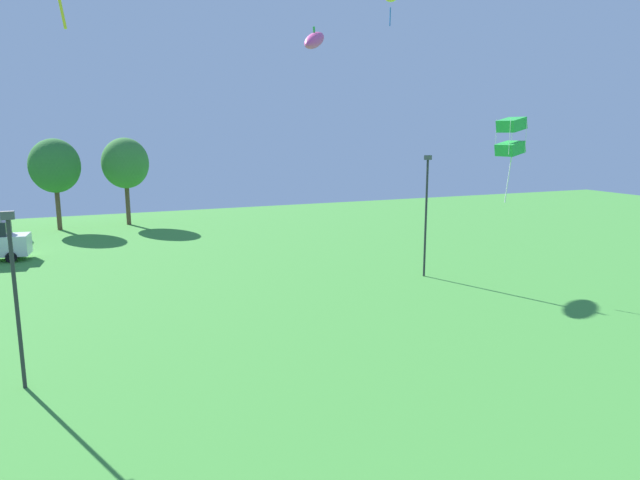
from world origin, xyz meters
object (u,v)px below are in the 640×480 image
light_post_1 (426,209)px  treeline_tree_3 (125,163)px  kite_flying_9 (511,137)px  treeline_tree_2 (55,166)px  light_post_0 (15,289)px  kite_flying_2 (314,40)px

light_post_1 → treeline_tree_3: (-13.32, 24.58, 1.47)m
kite_flying_9 → treeline_tree_2: kite_flying_9 is taller
kite_flying_9 → light_post_0: bearing=-169.9°
kite_flying_9 → treeline_tree_2: size_ratio=0.58×
light_post_1 → treeline_tree_2: (-18.63, 23.93, 1.42)m
kite_flying_9 → light_post_1: 5.60m
treeline_tree_3 → kite_flying_2: bearing=-57.8°
treeline_tree_2 → treeline_tree_3: size_ratio=1.00×
kite_flying_2 → kite_flying_9: kite_flying_2 is taller
kite_flying_9 → light_post_0: 22.18m
kite_flying_9 → treeline_tree_3: (-15.90, 27.78, -2.33)m
kite_flying_9 → light_post_0: size_ratio=0.76×
treeline_tree_3 → treeline_tree_2: bearing=-172.9°
light_post_0 → treeline_tree_2: size_ratio=0.76×
kite_flying_9 → treeline_tree_3: 32.09m
light_post_1 → treeline_tree_2: bearing=127.9°
treeline_tree_2 → light_post_0: bearing=-90.4°
light_post_0 → treeline_tree_2: bearing=89.6°
kite_flying_9 → light_post_0: (-21.41, -3.80, -4.34)m
light_post_1 → treeline_tree_3: size_ratio=0.90×
light_post_1 → treeline_tree_3: 28.00m
treeline_tree_2 → kite_flying_2: bearing=-45.1°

